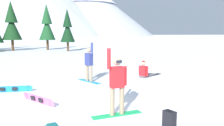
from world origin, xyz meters
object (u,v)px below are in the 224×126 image
(pine_tree_short, at_px, (11,24))
(pine_tree_tall, at_px, (67,28))
(snowboarder_midground, at_px, (89,63))
(loose_snowboard_far_spare, at_px, (38,99))
(backpack_black, at_px, (170,119))
(snowboarder_background, at_px, (145,71))
(snowboarder_foreground, at_px, (117,84))
(loose_snowboard_near_left, at_px, (9,89))
(pine_tree_slender, at_px, (47,25))

(pine_tree_short, xyz_separation_m, pine_tree_tall, (7.65, -2.86, -0.66))
(snowboarder_midground, height_order, pine_tree_short, pine_tree_short)
(snowboarder_midground, bearing_deg, loose_snowboard_far_spare, -126.37)
(loose_snowboard_far_spare, relative_size, backpack_black, 3.13)
(snowboarder_background, relative_size, pine_tree_short, 0.24)
(snowboarder_foreground, distance_m, pine_tree_tall, 25.74)
(snowboarder_foreground, height_order, pine_tree_short, pine_tree_short)
(snowboarder_background, bearing_deg, loose_snowboard_near_left, -166.09)
(pine_tree_slender, distance_m, pine_tree_short, 4.85)
(snowboarder_midground, distance_m, pine_tree_tall, 20.82)
(pine_tree_short, bearing_deg, pine_tree_slender, 6.64)
(loose_snowboard_far_spare, bearing_deg, snowboarder_foreground, -37.13)
(pine_tree_slender, bearing_deg, loose_snowboard_far_spare, -89.06)
(backpack_black, bearing_deg, loose_snowboard_near_left, 134.67)
(snowboarder_foreground, xyz_separation_m, pine_tree_short, (-7.67, 28.50, 2.88))
(pine_tree_slender, height_order, pine_tree_tall, pine_tree_slender)
(snowboarder_foreground, bearing_deg, pine_tree_tall, 90.06)
(snowboarder_background, xyz_separation_m, backpack_black, (-2.04, -6.57, -0.12))
(loose_snowboard_near_left, relative_size, pine_tree_tall, 0.33)
(backpack_black, bearing_deg, snowboarder_background, 72.74)
(pine_tree_slender, bearing_deg, snowboarder_foreground, -84.39)
(loose_snowboard_near_left, xyz_separation_m, pine_tree_short, (-3.97, 24.82, 3.71))
(loose_snowboard_near_left, distance_m, pine_tree_short, 25.41)
(loose_snowboard_near_left, bearing_deg, pine_tree_short, 99.09)
(loose_snowboard_near_left, relative_size, pine_tree_short, 0.27)
(snowboarder_foreground, xyz_separation_m, pine_tree_tall, (-0.03, 25.65, 2.22))
(snowboarder_foreground, distance_m, loose_snowboard_near_left, 5.29)
(loose_snowboard_far_spare, distance_m, pine_tree_tall, 24.13)
(backpack_black, height_order, pine_tree_tall, pine_tree_tall)
(snowboarder_background, height_order, pine_tree_short, pine_tree_short)
(backpack_black, bearing_deg, pine_tree_slender, 97.47)
(pine_tree_slender, height_order, pine_tree_short, pine_tree_short)
(snowboarder_background, distance_m, pine_tree_short, 25.77)
(loose_snowboard_near_left, xyz_separation_m, pine_tree_tall, (3.68, 21.96, 3.05))
(snowboarder_foreground, xyz_separation_m, pine_tree_slender, (-2.86, 29.06, 2.75))
(snowboarder_midground, xyz_separation_m, pine_tree_short, (-7.56, 23.56, 2.90))
(pine_tree_slender, bearing_deg, snowboarder_background, -75.77)
(pine_tree_short, relative_size, pine_tree_tall, 1.21)
(snowboarder_foreground, bearing_deg, snowboarder_background, 59.65)
(snowboarder_background, distance_m, loose_snowboard_far_spare, 6.60)
(loose_snowboard_far_spare, relative_size, pine_tree_tall, 0.25)
(pine_tree_tall, bearing_deg, pine_tree_slender, 129.63)
(loose_snowboard_near_left, height_order, pine_tree_short, pine_tree_short)
(backpack_black, relative_size, pine_tree_tall, 0.08)
(snowboarder_foreground, bearing_deg, snowboarder_midground, 91.29)
(snowboarder_background, xyz_separation_m, pine_tree_tall, (-3.18, 20.27, 2.85))
(snowboarder_midground, bearing_deg, pine_tree_tall, 89.76)
(pine_tree_short, bearing_deg, snowboarder_background, -64.92)
(loose_snowboard_near_left, relative_size, pine_tree_slender, 0.28)
(pine_tree_slender, bearing_deg, pine_tree_tall, -50.37)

